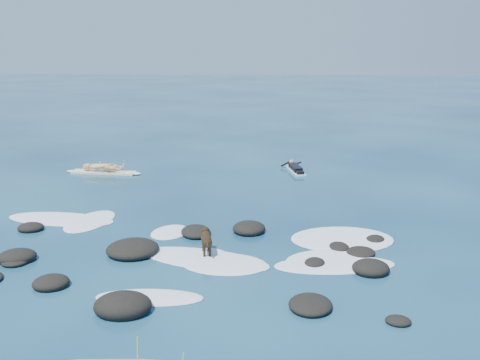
{
  "coord_description": "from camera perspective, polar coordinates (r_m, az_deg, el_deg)",
  "views": [
    {
      "loc": [
        2.3,
        -14.71,
        5.81
      ],
      "look_at": [
        1.28,
        4.0,
        0.9
      ],
      "focal_mm": 40.0,
      "sensor_mm": 36.0,
      "label": 1
    }
  ],
  "objects": [
    {
      "name": "standing_surfer_rig",
      "position": [
        24.64,
        -14.45,
        2.45
      ],
      "size": [
        3.5,
        0.86,
        1.99
      ],
      "rotation": [
        0.0,
        0.0,
        -0.09
      ],
      "color": "#FFF7CB",
      "rests_on": "ground"
    },
    {
      "name": "paddling_surfer_rig",
      "position": [
        24.54,
        5.91,
        1.22
      ],
      "size": [
        1.1,
        2.25,
        0.39
      ],
      "rotation": [
        0.0,
        0.0,
        1.79
      ],
      "color": "white",
      "rests_on": "ground"
    },
    {
      "name": "ground",
      "position": [
        15.99,
        -5.41,
        -6.7
      ],
      "size": [
        160.0,
        160.0,
        0.0
      ],
      "primitive_type": "plane",
      "color": "#0A2642",
      "rests_on": "ground"
    },
    {
      "name": "breaking_foam",
      "position": [
        15.62,
        -2.2,
        -7.13
      ],
      "size": [
        12.82,
        7.02,
        0.12
      ],
      "color": "white",
      "rests_on": "ground"
    },
    {
      "name": "reef_rocks",
      "position": [
        14.58,
        -10.29,
        -8.63
      ],
      "size": [
        12.7,
        6.46,
        0.56
      ],
      "color": "black",
      "rests_on": "ground"
    },
    {
      "name": "dog",
      "position": [
        14.91,
        -3.62,
        -6.28
      ],
      "size": [
        0.43,
        1.15,
        0.73
      ],
      "rotation": [
        0.0,
        0.0,
        1.76
      ],
      "color": "black",
      "rests_on": "ground"
    }
  ]
}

